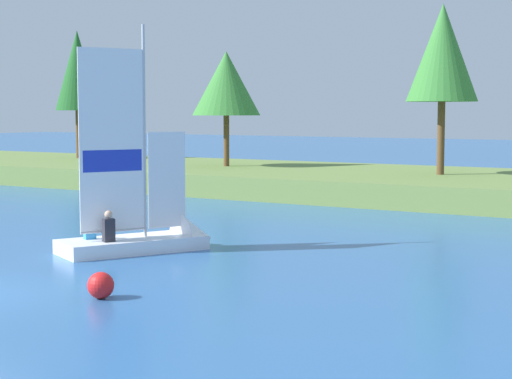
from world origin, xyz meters
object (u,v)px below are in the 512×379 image
at_px(shoreline_tree_midleft, 226,84).
at_px(sailboat, 158,234).
at_px(shoreline_tree_left, 78,71).
at_px(shoreline_tree_centre, 443,53).
at_px(channel_buoy, 101,285).

distance_m(shoreline_tree_midleft, sailboat, 20.18).
bearing_deg(shoreline_tree_left, shoreline_tree_centre, -3.86).
relative_size(shoreline_tree_midleft, shoreline_tree_centre, 0.78).
relative_size(shoreline_tree_midleft, channel_buoy, 10.66).
bearing_deg(shoreline_tree_midleft, shoreline_tree_centre, 0.55).
bearing_deg(sailboat, channel_buoy, -125.82).
bearing_deg(shoreline_tree_midleft, channel_buoy, -61.59).
bearing_deg(sailboat, shoreline_tree_midleft, 55.02).
distance_m(shoreline_tree_midleft, shoreline_tree_centre, 10.93).
distance_m(shoreline_tree_left, channel_buoy, 34.22).
bearing_deg(shoreline_tree_centre, channel_buoy, -86.59).
xyz_separation_m(sailboat, channel_buoy, (2.82, -5.35, -0.15)).
height_order(shoreline_tree_centre, sailboat, shoreline_tree_centre).
bearing_deg(sailboat, shoreline_tree_left, 74.09).
relative_size(shoreline_tree_centre, channel_buoy, 13.69).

